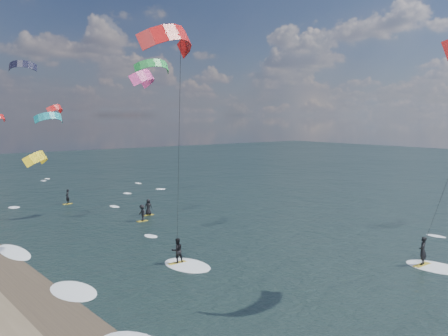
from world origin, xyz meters
TOP-DOWN VIEW (x-y plane):
  - ground at (0.00, 0.00)m, footprint 260.00×260.00m
  - wet_sand_strip at (-12.00, 10.00)m, footprint 3.00×240.00m
  - kitesurfer_near_b at (-4.55, 11.52)m, footprint 7.20×8.87m
  - far_kitesurfers at (3.05, 33.39)m, footprint 5.27×14.81m
  - bg_kite_field at (-0.34, 53.84)m, footprint 15.24×74.59m
  - shoreline_surf at (-10.80, 14.75)m, footprint 2.40×79.40m

SIDE VIEW (x-z plane):
  - ground at x=0.00m, z-range 0.00..0.00m
  - shoreline_surf at x=-10.80m, z-range -0.06..0.06m
  - wet_sand_strip at x=-12.00m, z-range 0.00..0.01m
  - far_kitesurfers at x=3.05m, z-range -0.02..1.71m
  - kitesurfer_near_b at x=-4.55m, z-range 2.55..18.25m
  - bg_kite_field at x=-0.34m, z-range 7.39..17.95m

